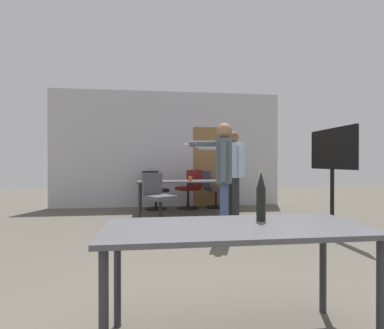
# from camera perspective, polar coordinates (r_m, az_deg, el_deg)

# --- Properties ---
(back_wall) EXTENTS (5.88, 0.12, 2.95)m
(back_wall) POSITION_cam_1_polar(r_m,az_deg,el_deg) (7.75, -4.36, 2.86)
(back_wall) COLOR #BCBCC1
(back_wall) RESTS_ON ground_plane
(conference_table_near) EXTENTS (1.63, 0.70, 0.73)m
(conference_table_near) POSITION_cam_1_polar(r_m,az_deg,el_deg) (1.94, 8.37, -13.66)
(conference_table_near) COLOR #4C4C51
(conference_table_near) RESTS_ON ground_plane
(conference_table_far) EXTENTS (2.15, 0.76, 0.73)m
(conference_table_far) POSITION_cam_1_polar(r_m,az_deg,el_deg) (6.60, -0.98, -3.59)
(conference_table_far) COLOR #4C4C51
(conference_table_far) RESTS_ON ground_plane
(tv_screen) EXTENTS (0.44, 1.16, 1.66)m
(tv_screen) POSITION_cam_1_polar(r_m,az_deg,el_deg) (5.16, 25.17, -0.46)
(tv_screen) COLOR black
(tv_screen) RESTS_ON ground_plane
(person_near_casual) EXTENTS (0.72, 0.71, 1.71)m
(person_near_casual) POSITION_cam_1_polar(r_m,az_deg,el_deg) (4.43, 5.98, -0.68)
(person_near_casual) COLOR #3D4C75
(person_near_casual) RESTS_ON ground_plane
(person_center_tall) EXTENTS (0.93, 0.67, 1.74)m
(person_center_tall) POSITION_cam_1_polar(r_m,az_deg,el_deg) (5.85, 7.63, -0.48)
(person_center_tall) COLOR #28282D
(person_center_tall) RESTS_ON ground_plane
(office_chair_far_left) EXTENTS (0.66, 0.68, 0.93)m
(office_chair_far_left) POSITION_cam_1_polar(r_m,az_deg,el_deg) (5.75, -6.51, -6.56)
(office_chair_far_left) COLOR black
(office_chair_far_left) RESTS_ON ground_plane
(office_chair_side_rolled) EXTENTS (0.65, 0.68, 0.96)m
(office_chair_side_rolled) POSITION_cam_1_polar(r_m,az_deg,el_deg) (7.28, -0.40, -4.94)
(office_chair_side_rolled) COLOR black
(office_chair_side_rolled) RESTS_ON ground_plane
(office_chair_mid_tucked) EXTENTS (0.65, 0.68, 0.92)m
(office_chair_mid_tucked) POSITION_cam_1_polar(r_m,az_deg,el_deg) (7.36, -7.19, -5.09)
(office_chair_mid_tucked) COLOR black
(office_chair_mid_tucked) RESTS_ON ground_plane
(office_chair_far_right) EXTENTS (0.63, 0.59, 0.92)m
(office_chair_far_right) POSITION_cam_1_polar(r_m,az_deg,el_deg) (7.48, 4.11, -4.98)
(office_chair_far_right) COLOR black
(office_chair_far_right) RESTS_ON ground_plane
(beer_bottle) EXTENTS (0.06, 0.06, 0.34)m
(beer_bottle) POSITION_cam_1_polar(r_m,az_deg,el_deg) (2.08, 13.01, -6.10)
(beer_bottle) COLOR black
(beer_bottle) RESTS_ON conference_table_near
(drink_cup) EXTENTS (0.09, 0.09, 0.10)m
(drink_cup) POSITION_cam_1_polar(r_m,az_deg,el_deg) (6.42, -0.31, -2.73)
(drink_cup) COLOR #E05123
(drink_cup) RESTS_ON conference_table_far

